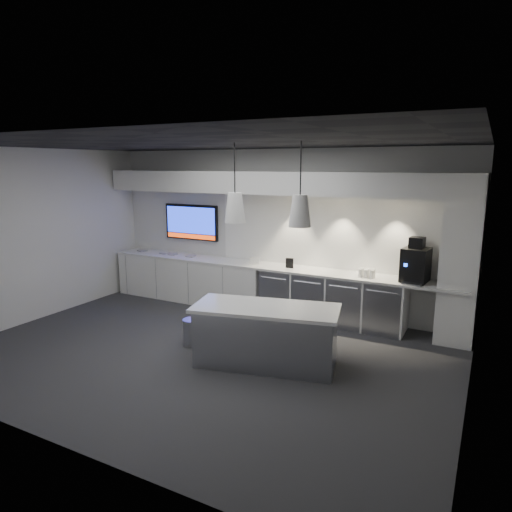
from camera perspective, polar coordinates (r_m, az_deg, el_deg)
The scene contains 28 objects.
floor at distance 6.86m, azimuth -6.63°, elevation -12.05°, with size 7.00×7.00×0.00m, color #2D2D30.
ceiling at distance 6.31m, azimuth -7.27°, elevation 13.85°, with size 7.00×7.00×0.00m, color black.
wall_back at distance 8.56m, azimuth 2.57°, elevation 3.17°, with size 7.00×7.00×0.00m, color silver.
wall_front at distance 4.64m, azimuth -24.74°, elevation -4.91°, with size 7.00×7.00×0.00m, color silver.
wall_left at distance 8.86m, azimuth -25.97°, elevation 2.31°, with size 7.00×7.00×0.00m, color silver.
wall_right at distance 5.32m, azimuth 25.96°, elevation -3.02°, with size 7.00×7.00×0.00m, color silver.
back_counter at distance 8.39m, azimuth 1.59°, elevation -1.30°, with size 6.80×0.65×0.04m, color white.
left_base_cabinets at distance 9.37m, azimuth -8.10°, elevation -2.89°, with size 3.30×0.63×0.86m, color white.
fridge_unit_a at distance 8.39m, azimuth 3.11°, elevation -4.51°, with size 0.60×0.61×0.85m, color #93959B.
fridge_unit_b at distance 8.16m, azimuth 7.15°, elevation -5.04°, with size 0.60×0.61×0.85m, color #93959B.
fridge_unit_c at distance 7.98m, azimuth 11.41°, elevation -5.57°, with size 0.60×0.61×0.85m, color #93959B.
fridge_unit_d at distance 7.84m, azimuth 15.85°, elevation -6.09°, with size 0.60×0.61×0.85m, color #93959B.
backsplash at distance 8.11m, azimuth 10.23°, elevation 2.90°, with size 4.60×0.03×1.30m, color white.
soffit at distance 8.21m, azimuth 1.73°, elevation 9.14°, with size 6.90×0.60×0.40m, color white.
column at distance 7.53m, azimuth 24.16°, elevation -0.50°, with size 0.55×0.55×2.60m, color white.
wall_tv at distance 9.47m, azimuth -8.07°, elevation 4.22°, with size 1.25×0.07×0.72m.
island at distance 6.33m, azimuth 1.23°, elevation -9.89°, with size 2.11×1.26×0.83m.
bin at distance 7.13m, azimuth -7.97°, elevation -9.38°, with size 0.29×0.29×0.41m, color #93959B.
coffee_machine at distance 7.61m, azimuth 19.33°, elevation -0.87°, with size 0.43×0.59×0.71m.
sign_black at distance 8.16m, azimuth 4.22°, elevation -0.89°, with size 0.14×0.02×0.18m, color black.
sign_white at distance 8.43m, azimuth -0.17°, elevation -0.60°, with size 0.18×0.02×0.14m, color white.
cup_cluster at distance 7.69m, azimuth 13.69°, elevation -2.10°, with size 0.26×0.16×0.14m, color white, non-canonical shape.
tray_a at distance 10.04m, azimuth -14.04°, elevation 0.65°, with size 0.16×0.16×0.03m, color gray.
tray_b at distance 9.64m, azimuth -11.37°, elevation 0.34°, with size 0.16×0.16×0.03m, color gray.
tray_c at distance 9.50m, azimuth -10.35°, elevation 0.21°, with size 0.16×0.16×0.03m, color gray.
tray_d at distance 9.23m, azimuth -8.18°, elevation -0.03°, with size 0.16×0.16×0.03m, color gray.
pendant_left at distance 6.15m, azimuth -2.64°, elevation 6.09°, with size 0.28×0.28×1.10m.
pendant_right at distance 5.74m, azimuth 5.51°, elevation 5.67°, with size 0.28×0.28×1.10m.
Camera 1 is at (3.58, -5.18, 2.71)m, focal length 32.00 mm.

